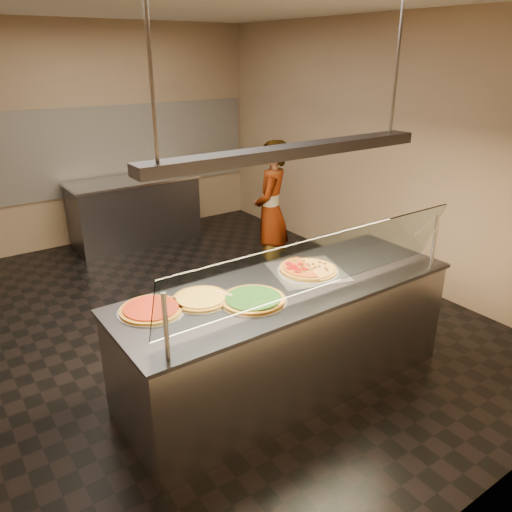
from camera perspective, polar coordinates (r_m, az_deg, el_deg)
ground at (r=5.30m, az=-6.52°, el=-7.19°), size 5.00×6.00×0.02m
wall_back at (r=7.50m, az=-18.54°, el=12.84°), size 5.00×0.02×3.00m
wall_front at (r=2.64m, az=25.50°, el=-4.30°), size 5.00×0.02×3.00m
wall_right at (r=6.29m, az=13.68°, el=11.73°), size 0.02×6.00×3.00m
tile_band at (r=7.50m, az=-18.28°, el=11.32°), size 4.90×0.02×1.20m
serving_counter at (r=4.06m, az=3.54°, el=-9.23°), size 2.74×0.94×0.93m
sneeze_guard at (r=3.48m, az=7.34°, el=-0.88°), size 2.50×0.18×0.54m
perforated_tray at (r=4.07m, az=5.92°, el=-1.73°), size 0.70×0.70×0.01m
half_pizza_pepperoni at (r=3.99m, az=4.70°, el=-1.74°), size 0.36×0.51×0.05m
half_pizza_sausage at (r=4.13m, az=7.12°, el=-1.10°), size 0.36×0.51×0.04m
pizza_spinach at (r=3.58m, az=-0.37°, el=-4.96°), size 0.50×0.50×0.03m
pizza_cheese at (r=3.62m, az=-6.36°, el=-4.81°), size 0.44×0.44×0.03m
pizza_tomato at (r=3.52m, az=-11.91°, el=-5.97°), size 0.46×0.46×0.03m
pizza_spatula at (r=3.65m, az=-2.86°, el=-4.21°), size 0.26×0.20×0.02m
prep_table at (r=7.42m, az=-13.67°, el=5.03°), size 1.79×0.74×0.93m
worker at (r=5.90m, az=1.72°, el=5.06°), size 0.72×0.71×1.68m
heat_lamp_housing at (r=3.52m, az=4.12°, el=11.85°), size 2.30×0.18×0.08m
lamp_rod_left at (r=2.94m, az=-11.95°, el=20.12°), size 0.02×0.02×1.01m
lamp_rod_right at (r=4.17m, az=15.82°, el=20.28°), size 0.02×0.02×1.01m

